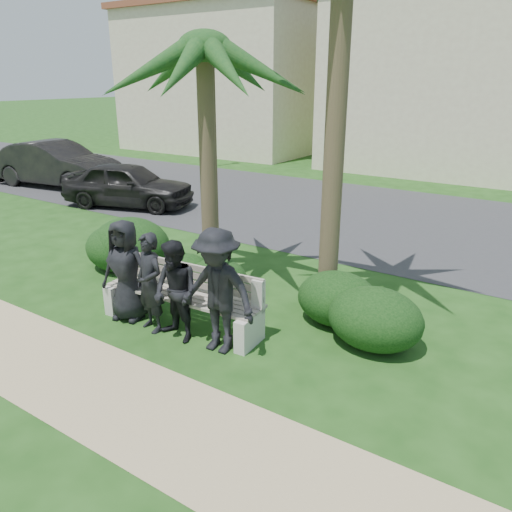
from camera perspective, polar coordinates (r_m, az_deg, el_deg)
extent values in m
plane|color=#1B4213|center=(8.06, -8.79, -7.99)|extent=(160.00, 160.00, 0.00)
cube|color=tan|center=(7.03, -18.91, -13.36)|extent=(30.00, 1.60, 0.01)
cube|color=#2D2D30|center=(14.55, 12.83, 4.42)|extent=(160.00, 8.00, 0.01)
cube|color=beige|center=(28.70, -2.55, 19.26)|extent=(10.00, 8.00, 7.00)
cube|color=brown|center=(28.91, -2.67, 26.51)|extent=(10.40, 8.40, 0.30)
cube|color=beige|center=(23.93, 20.43, 18.03)|extent=(8.00, 8.00, 7.00)
cylinder|color=black|center=(22.18, -5.47, 15.19)|extent=(0.12, 0.12, 4.00)
sphere|color=white|center=(22.12, -5.66, 20.63)|extent=(0.36, 0.36, 0.36)
cube|color=gray|center=(7.86, -8.70, -4.64)|extent=(2.73, 0.82, 0.04)
cube|color=gray|center=(7.93, -7.50, -2.14)|extent=(2.68, 0.25, 0.31)
cube|color=beige|center=(8.80, -14.71, -4.19)|extent=(0.23, 0.63, 0.49)
cube|color=beige|center=(7.26, -1.13, -8.81)|extent=(0.23, 0.63, 0.49)
imported|color=black|center=(8.18, -14.64, -1.61)|extent=(0.91, 0.70, 1.66)
imported|color=black|center=(7.73, -12.03, -3.02)|extent=(0.64, 0.49, 1.56)
imported|color=black|center=(7.38, -9.15, -4.08)|extent=(0.84, 0.71, 1.54)
imported|color=black|center=(6.97, -4.43, -4.06)|extent=(1.22, 0.75, 1.83)
ellipsoid|color=black|center=(10.51, -15.39, 1.05)|extent=(1.46, 1.21, 0.95)
ellipsoid|color=black|center=(10.44, -14.10, 1.46)|extent=(1.69, 1.40, 1.10)
ellipsoid|color=black|center=(9.45, -7.94, -1.54)|extent=(0.97, 0.80, 0.63)
ellipsoid|color=black|center=(8.97, -4.27, -2.36)|extent=(1.08, 0.89, 0.71)
ellipsoid|color=black|center=(8.04, 9.33, -4.66)|extent=(1.32, 1.09, 0.86)
ellipsoid|color=black|center=(7.45, 13.48, -6.80)|extent=(1.39, 1.15, 0.91)
cylinder|color=brown|center=(9.17, -5.43, 9.51)|extent=(0.32, 0.32, 4.21)
cylinder|color=brown|center=(7.90, 8.99, 13.12)|extent=(0.32, 0.32, 5.68)
imported|color=black|center=(15.68, -14.43, 7.90)|extent=(4.23, 2.71, 1.34)
imported|color=black|center=(19.55, -21.88, 9.72)|extent=(5.02, 2.40, 1.59)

